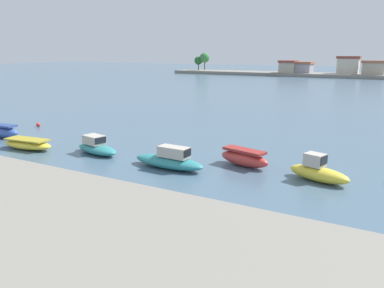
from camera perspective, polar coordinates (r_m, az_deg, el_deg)
name	(u,v)px	position (r m, az deg, el deg)	size (l,w,h in m)	color
moored_boat_1	(3,131)	(38.09, -26.27, 1.68)	(3.40, 1.63, 1.18)	#3856A8
moored_boat_2	(28,144)	(32.83, -23.22, -0.02)	(4.64, 2.05, 0.84)	yellow
moored_boat_3	(97,147)	(29.72, -13.99, -0.46)	(4.38, 2.38, 1.37)	teal
moored_boat_4	(169,160)	(25.30, -3.37, -2.44)	(5.27, 1.82, 1.49)	teal
moored_boat_5	(244,158)	(25.95, 7.74, -2.07)	(3.89, 2.04, 1.16)	#C63833
moored_boat_6	(318,172)	(23.98, 18.23, -3.95)	(3.98, 2.36, 1.62)	yellow
mooring_buoy_1	(38,125)	(42.31, -21.86, 2.68)	(0.42, 0.42, 0.42)	red
distant_shoreline	(309,72)	(126.04, 16.98, 10.24)	(92.00, 10.92, 7.11)	gray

